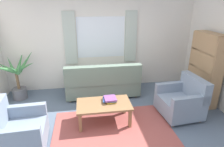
{
  "coord_description": "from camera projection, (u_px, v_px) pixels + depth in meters",
  "views": [
    {
      "loc": [
        -0.5,
        -3.04,
        2.42
      ],
      "look_at": [
        0.08,
        0.7,
        0.96
      ],
      "focal_mm": 30.82,
      "sensor_mm": 36.0,
      "label": 1
    }
  ],
  "objects": [
    {
      "name": "bookshelf",
      "position": [
        204.0,
        68.0,
        4.6
      ],
      "size": [
        0.3,
        0.94,
        1.72
      ],
      "rotation": [
        0.0,
        0.0,
        1.57
      ],
      "color": "#A87F56",
      "rests_on": "ground_plane"
    },
    {
      "name": "area_rug",
      "position": [
        114.0,
        132.0,
        3.74
      ],
      "size": [
        2.33,
        1.7,
        0.01
      ],
      "primitive_type": "cube",
      "color": "#9E4C47",
      "rests_on": "ground_plane"
    },
    {
      "name": "window_with_curtains",
      "position": [
        101.0,
        38.0,
        5.23
      ],
      "size": [
        1.98,
        0.07,
        1.4
      ],
      "color": "white"
    },
    {
      "name": "ground_plane",
      "position": [
        114.0,
        132.0,
        3.75
      ],
      "size": [
        6.24,
        6.24,
        0.0
      ],
      "primitive_type": "plane",
      "color": "slate"
    },
    {
      "name": "potted_plant",
      "position": [
        18.0,
        78.0,
        4.84
      ],
      "size": [
        0.93,
        1.11,
        1.19
      ],
      "color": "#56565B",
      "rests_on": "ground_plane"
    },
    {
      "name": "armchair_right",
      "position": [
        182.0,
        101.0,
        4.2
      ],
      "size": [
        0.89,
        0.91,
        0.88
      ],
      "rotation": [
        0.0,
        0.0,
        -1.49
      ],
      "color": "gray",
      "rests_on": "ground_plane"
    },
    {
      "name": "book_stack_on_table",
      "position": [
        110.0,
        99.0,
        3.99
      ],
      "size": [
        0.29,
        0.28,
        0.08
      ],
      "color": "gold",
      "rests_on": "coffee_table"
    },
    {
      "name": "wall_back",
      "position": [
        101.0,
        42.0,
        5.36
      ],
      "size": [
        5.32,
        0.12,
        2.6
      ],
      "primitive_type": "cube",
      "color": "silver",
      "rests_on": "ground_plane"
    },
    {
      "name": "armchair_left",
      "position": [
        16.0,
        131.0,
        3.22
      ],
      "size": [
        0.86,
        0.88,
        0.88
      ],
      "rotation": [
        0.0,
        0.0,
        1.62
      ],
      "color": "gray",
      "rests_on": "ground_plane"
    },
    {
      "name": "couch",
      "position": [
        103.0,
        83.0,
        5.07
      ],
      "size": [
        1.9,
        0.82,
        0.92
      ],
      "rotation": [
        0.0,
        0.0,
        3.14
      ],
      "color": "slate",
      "rests_on": "ground_plane"
    },
    {
      "name": "coffee_table",
      "position": [
        104.0,
        106.0,
        3.93
      ],
      "size": [
        1.1,
        0.64,
        0.44
      ],
      "color": "olive",
      "rests_on": "ground_plane"
    }
  ]
}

